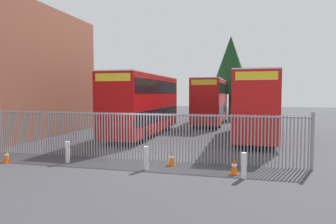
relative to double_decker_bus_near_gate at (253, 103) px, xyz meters
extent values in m
plane|color=#3D3D42|center=(-4.91, -0.57, -2.42)|extent=(100.00, 100.00, 0.00)
cylinder|color=gray|center=(-13.05, -8.57, -1.32)|extent=(0.06, 0.06, 2.20)
cylinder|color=gray|center=(-12.91, -8.57, -1.32)|extent=(0.06, 0.06, 2.20)
cylinder|color=gray|center=(-12.77, -8.57, -1.32)|extent=(0.06, 0.06, 2.20)
cylinder|color=gray|center=(-12.63, -8.57, -1.32)|extent=(0.06, 0.06, 2.20)
cylinder|color=gray|center=(-12.49, -8.57, -1.32)|extent=(0.06, 0.06, 2.20)
cylinder|color=gray|center=(-12.35, -8.57, -1.32)|extent=(0.06, 0.06, 2.20)
cylinder|color=gray|center=(-12.21, -8.57, -1.32)|extent=(0.06, 0.06, 2.20)
cylinder|color=gray|center=(-12.06, -8.57, -1.32)|extent=(0.06, 0.06, 2.20)
cylinder|color=gray|center=(-11.92, -8.57, -1.32)|extent=(0.06, 0.06, 2.20)
cylinder|color=gray|center=(-11.78, -8.57, -1.32)|extent=(0.06, 0.06, 2.20)
cylinder|color=gray|center=(-11.64, -8.57, -1.32)|extent=(0.06, 0.06, 2.20)
cylinder|color=gray|center=(-11.50, -8.57, -1.32)|extent=(0.06, 0.06, 2.20)
cylinder|color=gray|center=(-11.36, -8.57, -1.32)|extent=(0.06, 0.06, 2.20)
cylinder|color=gray|center=(-11.22, -8.57, -1.32)|extent=(0.06, 0.06, 2.20)
cylinder|color=gray|center=(-11.08, -8.57, -1.32)|extent=(0.06, 0.06, 2.20)
cylinder|color=gray|center=(-10.94, -8.57, -1.32)|extent=(0.06, 0.06, 2.20)
cylinder|color=gray|center=(-10.80, -8.57, -1.32)|extent=(0.06, 0.06, 2.20)
cylinder|color=gray|center=(-10.66, -8.57, -1.32)|extent=(0.06, 0.06, 2.20)
cylinder|color=gray|center=(-10.52, -8.57, -1.32)|extent=(0.06, 0.06, 2.20)
cylinder|color=gray|center=(-10.38, -8.57, -1.32)|extent=(0.06, 0.06, 2.20)
cylinder|color=gray|center=(-10.24, -8.57, -1.32)|extent=(0.06, 0.06, 2.20)
cylinder|color=gray|center=(-10.10, -8.57, -1.32)|extent=(0.06, 0.06, 2.20)
cylinder|color=gray|center=(-9.96, -8.57, -1.32)|extent=(0.06, 0.06, 2.20)
cylinder|color=gray|center=(-9.82, -8.57, -1.32)|extent=(0.06, 0.06, 2.20)
cylinder|color=gray|center=(-9.68, -8.57, -1.32)|extent=(0.06, 0.06, 2.20)
cylinder|color=gray|center=(-9.54, -8.57, -1.32)|extent=(0.06, 0.06, 2.20)
cylinder|color=gray|center=(-9.39, -8.57, -1.32)|extent=(0.06, 0.06, 2.20)
cylinder|color=gray|center=(-9.25, -8.57, -1.32)|extent=(0.06, 0.06, 2.20)
cylinder|color=gray|center=(-9.11, -8.57, -1.32)|extent=(0.06, 0.06, 2.20)
cylinder|color=gray|center=(-8.97, -8.57, -1.32)|extent=(0.06, 0.06, 2.20)
cylinder|color=gray|center=(-8.83, -8.57, -1.32)|extent=(0.06, 0.06, 2.20)
cylinder|color=gray|center=(-8.69, -8.57, -1.32)|extent=(0.06, 0.06, 2.20)
cylinder|color=gray|center=(-8.55, -8.57, -1.32)|extent=(0.06, 0.06, 2.20)
cylinder|color=gray|center=(-8.41, -8.57, -1.32)|extent=(0.06, 0.06, 2.20)
cylinder|color=gray|center=(-8.27, -8.57, -1.32)|extent=(0.06, 0.06, 2.20)
cylinder|color=gray|center=(-8.13, -8.57, -1.32)|extent=(0.06, 0.06, 2.20)
cylinder|color=gray|center=(-7.99, -8.57, -1.32)|extent=(0.06, 0.06, 2.20)
cylinder|color=gray|center=(-7.85, -8.57, -1.32)|extent=(0.06, 0.06, 2.20)
cylinder|color=gray|center=(-7.71, -8.57, -1.32)|extent=(0.06, 0.06, 2.20)
cylinder|color=gray|center=(-7.57, -8.57, -1.32)|extent=(0.06, 0.06, 2.20)
cylinder|color=gray|center=(-7.43, -8.57, -1.32)|extent=(0.06, 0.06, 2.20)
cylinder|color=gray|center=(-7.29, -8.57, -1.32)|extent=(0.06, 0.06, 2.20)
cylinder|color=gray|center=(-7.15, -8.57, -1.32)|extent=(0.06, 0.06, 2.20)
cylinder|color=gray|center=(-7.01, -8.57, -1.32)|extent=(0.06, 0.06, 2.20)
cylinder|color=gray|center=(-6.87, -8.57, -1.32)|extent=(0.06, 0.06, 2.20)
cylinder|color=gray|center=(-6.72, -8.57, -1.32)|extent=(0.06, 0.06, 2.20)
cylinder|color=gray|center=(-6.58, -8.57, -1.32)|extent=(0.06, 0.06, 2.20)
cylinder|color=gray|center=(-6.44, -8.57, -1.32)|extent=(0.06, 0.06, 2.20)
cylinder|color=gray|center=(-6.30, -8.57, -1.32)|extent=(0.06, 0.06, 2.20)
cylinder|color=gray|center=(-6.16, -8.57, -1.32)|extent=(0.06, 0.06, 2.20)
cylinder|color=gray|center=(-6.02, -8.57, -1.32)|extent=(0.06, 0.06, 2.20)
cylinder|color=gray|center=(-5.88, -8.57, -1.32)|extent=(0.06, 0.06, 2.20)
cylinder|color=gray|center=(-5.74, -8.57, -1.32)|extent=(0.06, 0.06, 2.20)
cylinder|color=gray|center=(-5.60, -8.57, -1.32)|extent=(0.06, 0.06, 2.20)
cylinder|color=gray|center=(-5.46, -8.57, -1.32)|extent=(0.06, 0.06, 2.20)
cylinder|color=gray|center=(-5.32, -8.57, -1.32)|extent=(0.06, 0.06, 2.20)
cylinder|color=gray|center=(-5.18, -8.57, -1.32)|extent=(0.06, 0.06, 2.20)
cylinder|color=gray|center=(-5.04, -8.57, -1.32)|extent=(0.06, 0.06, 2.20)
cylinder|color=gray|center=(-4.90, -8.57, -1.32)|extent=(0.06, 0.06, 2.20)
cylinder|color=gray|center=(-4.76, -8.57, -1.32)|extent=(0.06, 0.06, 2.20)
cylinder|color=gray|center=(-4.62, -8.57, -1.32)|extent=(0.06, 0.06, 2.20)
cylinder|color=gray|center=(-4.48, -8.57, -1.32)|extent=(0.06, 0.06, 2.20)
cylinder|color=gray|center=(-4.34, -8.57, -1.32)|extent=(0.06, 0.06, 2.20)
cylinder|color=gray|center=(-4.20, -8.57, -1.32)|extent=(0.06, 0.06, 2.20)
cylinder|color=gray|center=(-4.05, -8.57, -1.32)|extent=(0.06, 0.06, 2.20)
cylinder|color=gray|center=(-3.91, -8.57, -1.32)|extent=(0.06, 0.06, 2.20)
cylinder|color=gray|center=(-3.77, -8.57, -1.32)|extent=(0.06, 0.06, 2.20)
cylinder|color=gray|center=(-3.63, -8.57, -1.32)|extent=(0.06, 0.06, 2.20)
cylinder|color=gray|center=(-3.49, -8.57, -1.32)|extent=(0.06, 0.06, 2.20)
cylinder|color=gray|center=(-3.35, -8.57, -1.32)|extent=(0.06, 0.06, 2.20)
cylinder|color=gray|center=(-3.21, -8.57, -1.32)|extent=(0.06, 0.06, 2.20)
cylinder|color=gray|center=(-3.07, -8.57, -1.32)|extent=(0.06, 0.06, 2.20)
cylinder|color=gray|center=(-2.93, -8.57, -1.32)|extent=(0.06, 0.06, 2.20)
cylinder|color=gray|center=(-2.79, -8.57, -1.32)|extent=(0.06, 0.06, 2.20)
cylinder|color=gray|center=(-2.65, -8.57, -1.32)|extent=(0.06, 0.06, 2.20)
cylinder|color=gray|center=(-2.51, -8.57, -1.32)|extent=(0.06, 0.06, 2.20)
cylinder|color=gray|center=(-2.37, -8.57, -1.32)|extent=(0.06, 0.06, 2.20)
cylinder|color=gray|center=(-2.23, -8.57, -1.32)|extent=(0.06, 0.06, 2.20)
cylinder|color=gray|center=(-2.09, -8.57, -1.32)|extent=(0.06, 0.06, 2.20)
cylinder|color=gray|center=(-1.95, -8.57, -1.32)|extent=(0.06, 0.06, 2.20)
cylinder|color=gray|center=(-1.81, -8.57, -1.32)|extent=(0.06, 0.06, 2.20)
cylinder|color=gray|center=(-1.67, -8.57, -1.32)|extent=(0.06, 0.06, 2.20)
cylinder|color=gray|center=(-1.53, -8.57, -1.32)|extent=(0.06, 0.06, 2.20)
cylinder|color=gray|center=(-1.39, -8.57, -1.32)|extent=(0.06, 0.06, 2.20)
cylinder|color=gray|center=(-1.24, -8.57, -1.32)|extent=(0.06, 0.06, 2.20)
cylinder|color=gray|center=(-1.10, -8.57, -1.32)|extent=(0.06, 0.06, 2.20)
cylinder|color=gray|center=(-0.96, -8.57, -1.32)|extent=(0.06, 0.06, 2.20)
cylinder|color=gray|center=(-0.82, -8.57, -1.32)|extent=(0.06, 0.06, 2.20)
cylinder|color=gray|center=(-0.68, -8.57, -1.32)|extent=(0.06, 0.06, 2.20)
cylinder|color=gray|center=(-0.54, -8.57, -1.32)|extent=(0.06, 0.06, 2.20)
cylinder|color=gray|center=(-0.40, -8.57, -1.32)|extent=(0.06, 0.06, 2.20)
cylinder|color=gray|center=(-0.26, -8.57, -1.32)|extent=(0.06, 0.06, 2.20)
cylinder|color=gray|center=(-0.12, -8.57, -1.32)|extent=(0.06, 0.06, 2.20)
cylinder|color=gray|center=(0.02, -8.57, -1.32)|extent=(0.06, 0.06, 2.20)
cylinder|color=gray|center=(0.16, -8.57, -1.32)|extent=(0.06, 0.06, 2.20)
cylinder|color=gray|center=(0.30, -8.57, -1.32)|extent=(0.06, 0.06, 2.20)
cylinder|color=gray|center=(0.44, -8.57, -1.32)|extent=(0.06, 0.06, 2.20)
cylinder|color=gray|center=(0.58, -8.57, -1.32)|extent=(0.06, 0.06, 2.20)
cylinder|color=gray|center=(0.72, -8.57, -1.32)|extent=(0.06, 0.06, 2.20)
cylinder|color=gray|center=(0.86, -8.57, -1.32)|extent=(0.06, 0.06, 2.20)
cylinder|color=gray|center=(1.00, -8.57, -1.32)|extent=(0.06, 0.06, 2.20)
cylinder|color=gray|center=(1.14, -8.57, -1.32)|extent=(0.06, 0.06, 2.20)
cylinder|color=gray|center=(1.28, -8.57, -1.32)|extent=(0.06, 0.06, 2.20)
cylinder|color=gray|center=(1.43, -8.57, -1.32)|extent=(0.06, 0.06, 2.20)
cylinder|color=gray|center=(1.57, -8.57, -1.32)|extent=(0.06, 0.06, 2.20)
cylinder|color=gray|center=(1.71, -8.57, -1.32)|extent=(0.06, 0.06, 2.20)
cylinder|color=gray|center=(1.85, -8.57, -1.32)|extent=(0.06, 0.06, 2.20)
cylinder|color=gray|center=(1.99, -8.57, -1.32)|extent=(0.06, 0.06, 2.20)
cylinder|color=gray|center=(2.13, -8.57, -1.32)|extent=(0.06, 0.06, 2.20)
cylinder|color=gray|center=(-5.46, -8.57, -0.30)|extent=(15.18, 0.07, 0.07)
cylinder|color=gray|center=(2.13, -8.57, -1.25)|extent=(0.14, 0.14, 2.35)
cube|color=red|center=(0.00, 0.01, -0.07)|extent=(2.50, 10.80, 4.00)
cube|color=black|center=(0.00, 0.01, -0.87)|extent=(2.54, 10.37, 0.90)
cube|color=black|center=(0.00, 0.01, 1.13)|extent=(2.54, 10.37, 0.90)
cube|color=yellow|center=(0.00, -5.34, 1.58)|extent=(2.12, 0.12, 0.44)
cube|color=silver|center=(0.00, 0.01, 1.96)|extent=(2.50, 10.80, 0.08)
cylinder|color=black|center=(-1.10, -3.34, -1.90)|extent=(0.30, 1.04, 1.04)
cylinder|color=black|center=(1.10, -3.34, -1.90)|extent=(0.30, 1.04, 1.04)
cylinder|color=black|center=(-1.10, 2.98, -1.90)|extent=(0.30, 1.04, 1.04)
cylinder|color=black|center=(1.10, 2.98, -1.90)|extent=(0.30, 1.04, 1.04)
cube|color=#B70C0C|center=(-7.77, -0.54, -0.07)|extent=(2.50, 10.80, 4.00)
cube|color=black|center=(-7.77, -0.54, -0.87)|extent=(2.54, 10.37, 0.90)
cube|color=black|center=(-7.77, -0.54, 1.13)|extent=(2.54, 10.37, 0.90)
cube|color=yellow|center=(-7.77, -5.89, 1.58)|extent=(2.12, 0.12, 0.44)
cube|color=silver|center=(-7.77, -0.54, 1.96)|extent=(2.50, 10.80, 0.08)
cylinder|color=black|center=(-8.87, -3.88, -1.90)|extent=(0.30, 1.04, 1.04)
cylinder|color=black|center=(-6.67, -3.88, -1.90)|extent=(0.30, 1.04, 1.04)
cylinder|color=black|center=(-8.87, 2.43, -1.90)|extent=(0.30, 1.04, 1.04)
cylinder|color=black|center=(-6.67, 2.43, -1.90)|extent=(0.30, 1.04, 1.04)
cube|color=red|center=(-3.91, 8.95, -0.07)|extent=(2.50, 10.80, 4.00)
cube|color=black|center=(-3.91, 8.95, -0.87)|extent=(2.54, 10.37, 0.90)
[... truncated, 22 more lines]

